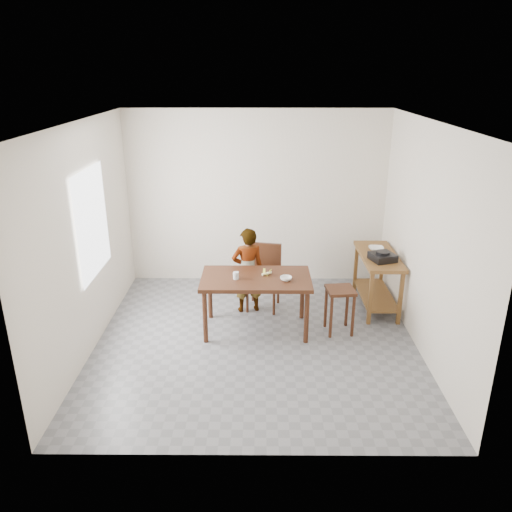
{
  "coord_description": "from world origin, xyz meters",
  "views": [
    {
      "loc": [
        0.04,
        -5.54,
        3.25
      ],
      "look_at": [
        0.0,
        0.4,
        1.0
      ],
      "focal_mm": 35.0,
      "sensor_mm": 36.0,
      "label": 1
    }
  ],
  "objects_px": {
    "prep_counter": "(377,281)",
    "dining_chair": "(263,278)",
    "dining_table": "(256,304)",
    "stool": "(339,310)",
    "child": "(248,270)"
  },
  "relations": [
    {
      "from": "child",
      "to": "dining_chair",
      "type": "xyz_separation_m",
      "value": [
        0.22,
        0.09,
        -0.15
      ]
    },
    {
      "from": "prep_counter",
      "to": "dining_chair",
      "type": "xyz_separation_m",
      "value": [
        -1.62,
        -0.06,
        0.06
      ]
    },
    {
      "from": "prep_counter",
      "to": "dining_table",
      "type": "bearing_deg",
      "value": -157.85
    },
    {
      "from": "prep_counter",
      "to": "child",
      "type": "distance_m",
      "value": 1.86
    },
    {
      "from": "dining_chair",
      "to": "stool",
      "type": "xyz_separation_m",
      "value": [
        0.98,
        -0.69,
        -0.15
      ]
    },
    {
      "from": "child",
      "to": "stool",
      "type": "bearing_deg",
      "value": 139.87
    },
    {
      "from": "stool",
      "to": "dining_table",
      "type": "bearing_deg",
      "value": 177.52
    },
    {
      "from": "stool",
      "to": "dining_chair",
      "type": "bearing_deg",
      "value": 144.94
    },
    {
      "from": "dining_table",
      "to": "stool",
      "type": "relative_size",
      "value": 2.29
    },
    {
      "from": "dining_table",
      "to": "dining_chair",
      "type": "relative_size",
      "value": 1.53
    },
    {
      "from": "dining_table",
      "to": "dining_chair",
      "type": "height_order",
      "value": "dining_chair"
    },
    {
      "from": "prep_counter",
      "to": "dining_chair",
      "type": "height_order",
      "value": "dining_chair"
    },
    {
      "from": "child",
      "to": "stool",
      "type": "height_order",
      "value": "child"
    },
    {
      "from": "child",
      "to": "dining_chair",
      "type": "height_order",
      "value": "child"
    },
    {
      "from": "dining_table",
      "to": "stool",
      "type": "bearing_deg",
      "value": -2.48
    }
  ]
}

